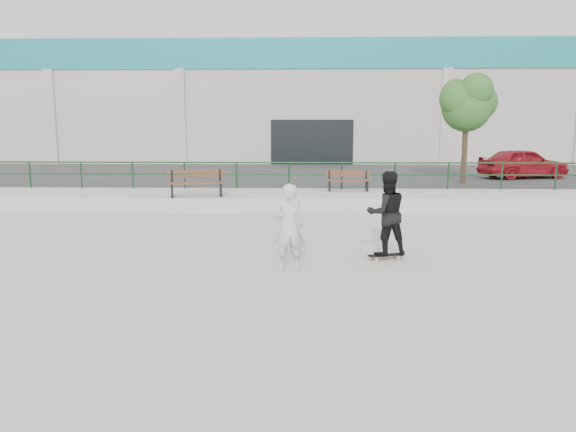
{
  "coord_description": "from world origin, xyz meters",
  "views": [
    {
      "loc": [
        -0.36,
        -10.46,
        2.95
      ],
      "look_at": [
        -0.76,
        2.0,
        0.9
      ],
      "focal_mm": 35.0,
      "sensor_mm": 36.0,
      "label": 1
    }
  ],
  "objects_px": {
    "standing_skater": "(387,213)",
    "seated_skater": "(288,227)",
    "bench_left": "(196,183)",
    "skateboard": "(385,256)",
    "tree": "(468,102)",
    "bench_right": "(348,181)",
    "red_car": "(523,163)"
  },
  "relations": [
    {
      "from": "bench_right",
      "to": "standing_skater",
      "type": "relative_size",
      "value": 0.9
    },
    {
      "from": "bench_left",
      "to": "seated_skater",
      "type": "height_order",
      "value": "seated_skater"
    },
    {
      "from": "bench_left",
      "to": "seated_skater",
      "type": "relative_size",
      "value": 1.14
    },
    {
      "from": "bench_left",
      "to": "red_car",
      "type": "bearing_deg",
      "value": 15.06
    },
    {
      "from": "bench_right",
      "to": "red_car",
      "type": "relative_size",
      "value": 0.42
    },
    {
      "from": "bench_right",
      "to": "tree",
      "type": "xyz_separation_m",
      "value": [
        5.04,
        2.9,
        2.97
      ]
    },
    {
      "from": "tree",
      "to": "standing_skater",
      "type": "distance_m",
      "value": 12.74
    },
    {
      "from": "skateboard",
      "to": "seated_skater",
      "type": "relative_size",
      "value": 0.45
    },
    {
      "from": "bench_right",
      "to": "tree",
      "type": "bearing_deg",
      "value": 28.49
    },
    {
      "from": "standing_skater",
      "to": "seated_skater",
      "type": "distance_m",
      "value": 2.36
    },
    {
      "from": "tree",
      "to": "skateboard",
      "type": "height_order",
      "value": "tree"
    },
    {
      "from": "bench_right",
      "to": "tree",
      "type": "distance_m",
      "value": 6.53
    },
    {
      "from": "skateboard",
      "to": "seated_skater",
      "type": "height_order",
      "value": "seated_skater"
    },
    {
      "from": "seated_skater",
      "to": "standing_skater",
      "type": "bearing_deg",
      "value": -165.97
    },
    {
      "from": "bench_left",
      "to": "bench_right",
      "type": "relative_size",
      "value": 1.22
    },
    {
      "from": "red_car",
      "to": "standing_skater",
      "type": "distance_m",
      "value": 15.95
    },
    {
      "from": "bench_right",
      "to": "skateboard",
      "type": "height_order",
      "value": "bench_right"
    },
    {
      "from": "skateboard",
      "to": "standing_skater",
      "type": "xyz_separation_m",
      "value": [
        -0.0,
        0.0,
        0.95
      ]
    },
    {
      "from": "bench_left",
      "to": "skateboard",
      "type": "relative_size",
      "value": 2.53
    },
    {
      "from": "tree",
      "to": "standing_skater",
      "type": "bearing_deg",
      "value": -112.89
    },
    {
      "from": "bench_right",
      "to": "seated_skater",
      "type": "xyz_separation_m",
      "value": [
        -1.91,
        -9.56,
        0.01
      ]
    },
    {
      "from": "bench_right",
      "to": "skateboard",
      "type": "distance_m",
      "value": 8.58
    },
    {
      "from": "tree",
      "to": "bench_left",
      "type": "bearing_deg",
      "value": -155.69
    },
    {
      "from": "tree",
      "to": "skateboard",
      "type": "distance_m",
      "value": 12.98
    },
    {
      "from": "skateboard",
      "to": "tree",
      "type": "bearing_deg",
      "value": 49.18
    },
    {
      "from": "red_car",
      "to": "skateboard",
      "type": "bearing_deg",
      "value": 134.94
    },
    {
      "from": "standing_skater",
      "to": "seated_skater",
      "type": "height_order",
      "value": "standing_skater"
    },
    {
      "from": "seated_skater",
      "to": "bench_right",
      "type": "bearing_deg",
      "value": -113.07
    },
    {
      "from": "bench_right",
      "to": "red_car",
      "type": "distance_m",
      "value": 9.82
    },
    {
      "from": "tree",
      "to": "red_car",
      "type": "xyz_separation_m",
      "value": [
        3.29,
        2.29,
        -2.66
      ]
    },
    {
      "from": "bench_right",
      "to": "red_car",
      "type": "xyz_separation_m",
      "value": [
        8.33,
        5.19,
        0.31
      ]
    },
    {
      "from": "skateboard",
      "to": "standing_skater",
      "type": "height_order",
      "value": "standing_skater"
    }
  ]
}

